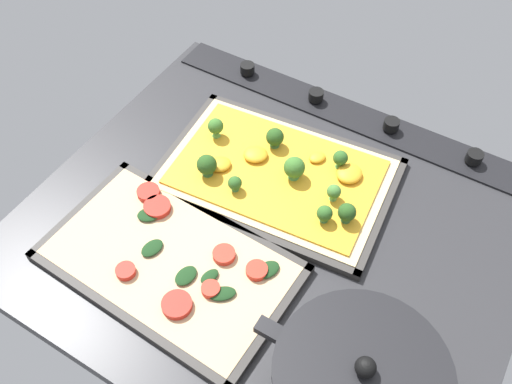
% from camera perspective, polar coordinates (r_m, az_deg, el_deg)
% --- Properties ---
extents(ground_plane, '(0.75, 0.64, 0.03)m').
position_cam_1_polar(ground_plane, '(0.88, 1.89, -4.07)').
color(ground_plane, '#28282B').
extents(stove_control_panel, '(0.72, 0.07, 0.03)m').
position_cam_1_polar(stove_control_panel, '(1.04, 9.86, 7.91)').
color(stove_control_panel, black).
rests_on(stove_control_panel, ground_plane).
extents(baking_tray_front, '(0.40, 0.29, 0.01)m').
position_cam_1_polar(baking_tray_front, '(0.92, 2.08, 1.54)').
color(baking_tray_front, '#33302D').
rests_on(baking_tray_front, ground_plane).
extents(broccoli_pizza, '(0.37, 0.26, 0.06)m').
position_cam_1_polar(broccoli_pizza, '(0.91, 2.20, 2.02)').
color(broccoli_pizza, '#D3B77F').
rests_on(broccoli_pizza, baking_tray_front).
extents(baking_tray_back, '(0.38, 0.23, 0.01)m').
position_cam_1_polar(baking_tray_back, '(0.83, -8.91, -7.27)').
color(baking_tray_back, '#33302D').
rests_on(baking_tray_back, ground_plane).
extents(veggie_pizza_back, '(0.35, 0.21, 0.02)m').
position_cam_1_polar(veggie_pizza_back, '(0.83, -8.69, -6.93)').
color(veggie_pizza_back, tan).
rests_on(veggie_pizza_back, baking_tray_back).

